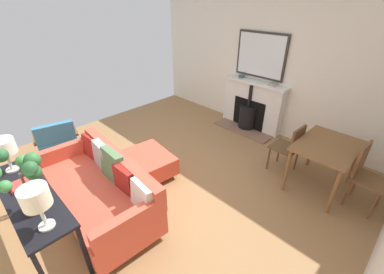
% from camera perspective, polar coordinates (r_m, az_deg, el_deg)
% --- Properties ---
extents(ground_plane, '(5.91, 5.49, 0.01)m').
position_cam_1_polar(ground_plane, '(3.93, -9.30, -11.28)').
color(ground_plane, olive).
extents(wall_left, '(0.12, 5.49, 2.83)m').
position_cam_1_polar(wall_left, '(5.34, 16.56, 16.37)').
color(wall_left, silver).
rests_on(wall_left, ground).
extents(fireplace, '(0.59, 1.43, 1.03)m').
position_cam_1_polar(fireplace, '(5.49, 13.36, 6.57)').
color(fireplace, brown).
rests_on(fireplace, ground).
extents(mirror_over_mantel, '(0.04, 1.06, 0.87)m').
position_cam_1_polar(mirror_over_mantel, '(5.28, 15.49, 17.61)').
color(mirror_over_mantel, '#2D2823').
extents(mantel_bowl_near, '(0.12, 0.12, 0.05)m').
position_cam_1_polar(mantel_bowl_near, '(5.48, 11.26, 13.49)').
color(mantel_bowl_near, '#334C56').
rests_on(mantel_bowl_near, fireplace).
extents(mantel_bowl_far, '(0.16, 0.16, 0.04)m').
position_cam_1_polar(mantel_bowl_far, '(5.14, 17.99, 11.45)').
color(mantel_bowl_far, '#9E9384').
rests_on(mantel_bowl_far, fireplace).
extents(sofa, '(0.98, 1.96, 0.84)m').
position_cam_1_polar(sofa, '(3.52, -20.05, -11.03)').
color(sofa, '#B2B2B7').
rests_on(sofa, ground).
extents(ottoman, '(0.74, 0.87, 0.37)m').
position_cam_1_polar(ottoman, '(4.05, -10.06, -5.78)').
color(ottoman, '#B2B2B7').
rests_on(ottoman, ground).
extents(armchair_accent, '(0.78, 0.71, 0.75)m').
position_cam_1_polar(armchair_accent, '(4.88, -28.72, 0.07)').
color(armchair_accent, brown).
rests_on(armchair_accent, ground).
extents(console_table, '(0.43, 1.55, 0.75)m').
position_cam_1_polar(console_table, '(3.22, -33.10, -12.05)').
color(console_table, black).
rests_on(console_table, ground).
extents(table_lamp_near_end, '(0.26, 0.26, 0.41)m').
position_cam_1_polar(table_lamp_near_end, '(3.51, -37.34, -1.99)').
color(table_lamp_near_end, beige).
rests_on(table_lamp_near_end, console_table).
extents(table_lamp_far_end, '(0.23, 0.23, 0.45)m').
position_cam_1_polar(table_lamp_far_end, '(2.50, -32.22, -11.86)').
color(table_lamp_far_end, white).
rests_on(table_lamp_far_end, console_table).
extents(potted_plant, '(0.46, 0.39, 0.67)m').
position_cam_1_polar(potted_plant, '(2.71, -34.47, -7.54)').
color(potted_plant, '#4C4C51').
rests_on(potted_plant, console_table).
extents(book_stack, '(0.25, 0.20, 0.04)m').
position_cam_1_polar(book_stack, '(3.31, -34.40, -8.97)').
color(book_stack, '#B23833').
rests_on(book_stack, console_table).
extents(dining_table, '(0.99, 0.74, 0.74)m').
position_cam_1_polar(dining_table, '(4.00, 28.45, -2.86)').
color(dining_table, brown).
rests_on(dining_table, ground).
extents(dining_chair_near_fireplace, '(0.42, 0.42, 0.85)m').
position_cam_1_polar(dining_chair_near_fireplace, '(4.18, 21.63, -1.88)').
color(dining_chair_near_fireplace, brown).
rests_on(dining_chair_near_fireplace, ground).
extents(dining_chair_by_back_wall, '(0.43, 0.43, 0.92)m').
position_cam_1_polar(dining_chair_by_back_wall, '(3.99, 34.82, -6.56)').
color(dining_chair_by_back_wall, brown).
rests_on(dining_chair_by_back_wall, ground).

